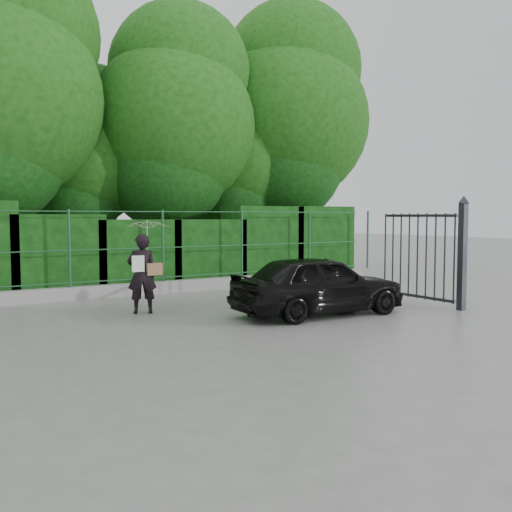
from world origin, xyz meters
TOP-DOWN VIEW (x-y plane):
  - ground at (0.00, 0.00)m, footprint 80.00×80.00m
  - kerb at (0.00, 4.50)m, footprint 14.00×0.25m
  - fence at (0.22, 4.50)m, footprint 14.13×0.06m
  - hedge at (-0.01, 5.50)m, footprint 14.20×1.20m
  - trees at (1.14, 7.74)m, footprint 17.10×6.15m
  - gate at (4.60, -0.72)m, footprint 0.22×2.33m
  - woman at (-1.04, 1.93)m, footprint 0.90×0.87m
  - car at (1.76, -0.08)m, footprint 3.59×1.58m

SIDE VIEW (x-z plane):
  - ground at x=0.00m, z-range 0.00..0.00m
  - kerb at x=0.00m, z-range 0.00..0.30m
  - car at x=1.76m, z-range 0.00..1.20m
  - hedge at x=-0.01m, z-range -0.09..2.20m
  - gate at x=4.60m, z-range 0.01..2.37m
  - fence at x=0.22m, z-range 0.30..2.10m
  - woman at x=-1.04m, z-range 0.28..2.16m
  - trees at x=1.14m, z-range 0.58..8.66m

